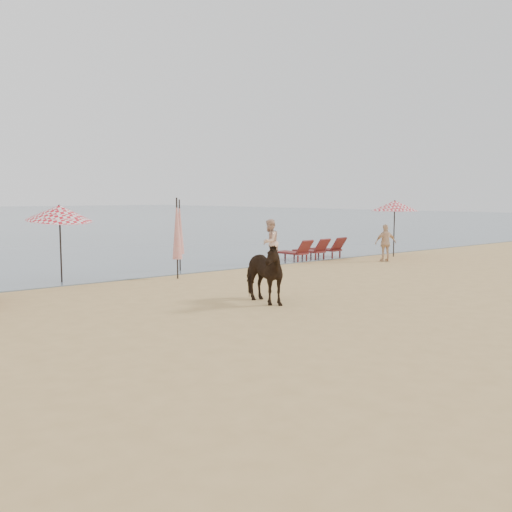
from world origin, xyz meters
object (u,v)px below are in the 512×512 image
at_px(umbrella_closed_left, 177,229).
at_px(umbrella_open_right, 395,206).
at_px(beachgoer_right_a, 270,242).
at_px(lounger_cluster_right, 313,249).
at_px(beachgoer_right_b, 386,243).
at_px(umbrella_closed_right, 180,227).
at_px(cow, 261,273).
at_px(umbrella_open_left_b, 59,213).

bearing_deg(umbrella_closed_left, umbrella_open_right, -0.93).
bearing_deg(beachgoer_right_a, lounger_cluster_right, 162.86).
bearing_deg(beachgoer_right_b, umbrella_open_right, -122.32).
height_order(umbrella_closed_right, cow, umbrella_closed_right).
bearing_deg(cow, umbrella_closed_left, 89.74).
xyz_separation_m(cow, beachgoer_right_b, (9.78, 3.85, -0.00)).
height_order(umbrella_open_right, cow, umbrella_open_right).
distance_m(umbrella_closed_left, umbrella_closed_right, 1.80).
xyz_separation_m(lounger_cluster_right, cow, (-7.99, -6.25, 0.34)).
relative_size(umbrella_closed_left, umbrella_closed_right, 1.03).
bearing_deg(beachgoer_right_a, cow, 23.90).
bearing_deg(umbrella_open_right, umbrella_closed_left, -173.02).
distance_m(umbrella_closed_right, beachgoer_right_b, 8.62).
bearing_deg(umbrella_closed_right, umbrella_open_right, -9.53).
xyz_separation_m(umbrella_closed_right, beachgoer_right_b, (8.18, -2.61, -0.81)).
distance_m(lounger_cluster_right, umbrella_closed_right, 6.49).
bearing_deg(umbrella_open_right, cow, -149.53).
bearing_deg(beachgoer_right_b, umbrella_closed_right, 11.88).
bearing_deg(umbrella_closed_left, umbrella_open_left_b, 156.61).
height_order(umbrella_open_left_b, umbrella_closed_left, umbrella_closed_left).
height_order(umbrella_closed_left, cow, umbrella_closed_left).
distance_m(lounger_cluster_right, beachgoer_right_b, 3.01).
height_order(umbrella_open_left_b, umbrella_closed_right, umbrella_closed_right).
bearing_deg(umbrella_open_left_b, cow, -47.76).
xyz_separation_m(umbrella_closed_right, cow, (-1.60, -6.46, -0.80)).
xyz_separation_m(umbrella_closed_left, beachgoer_right_a, (4.72, 0.95, -0.72)).
bearing_deg(umbrella_closed_right, cow, -103.93).
bearing_deg(beachgoer_right_a, umbrella_closed_left, -12.79).
bearing_deg(cow, beachgoer_right_a, 54.66).
distance_m(umbrella_open_left_b, umbrella_open_right, 14.31).
distance_m(umbrella_open_left_b, beachgoer_right_a, 8.11).
bearing_deg(beachgoer_right_a, umbrella_open_right, 145.59).
bearing_deg(umbrella_open_right, beachgoer_right_a, 177.66).
bearing_deg(umbrella_closed_left, cow, -96.87).
xyz_separation_m(lounger_cluster_right, beachgoer_right_a, (-2.66, -0.33, 0.46)).
relative_size(lounger_cluster_right, cow, 1.60).
bearing_deg(umbrella_open_left_b, beachgoer_right_b, 8.02).
xyz_separation_m(umbrella_closed_right, beachgoer_right_a, (3.72, -0.54, -0.68)).
distance_m(lounger_cluster_right, umbrella_open_left_b, 10.80).
bearing_deg(umbrella_closed_left, beachgoer_right_b, -6.94).
distance_m(umbrella_open_right, beachgoer_right_b, 2.49).
xyz_separation_m(cow, beachgoer_right_a, (5.32, 5.92, 0.13)).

